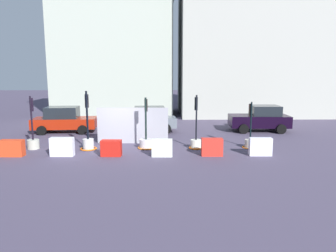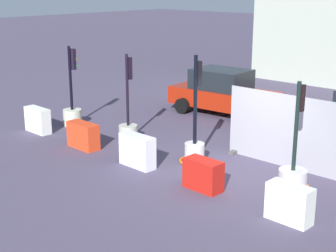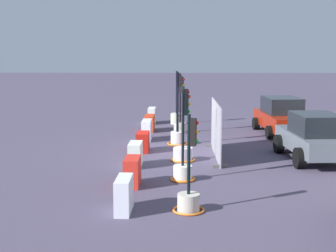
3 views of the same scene
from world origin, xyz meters
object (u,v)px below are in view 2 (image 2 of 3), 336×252
object	(u,v)px
traffic_light_3	(293,173)
construction_barrier_3	(203,175)
construction_barrier_0	(38,120)
traffic_light_2	(195,144)
construction_barrier_1	(83,136)
construction_barrier_2	(137,151)
traffic_light_0	(72,110)
traffic_light_1	(128,125)
construction_barrier_4	(290,203)
car_red_compact	(223,92)

from	to	relation	value
traffic_light_3	construction_barrier_3	distance (m)	2.23
construction_barrier_0	traffic_light_2	bearing A→B (deg)	12.98
traffic_light_3	construction_barrier_1	bearing A→B (deg)	-166.48
construction_barrier_0	construction_barrier_2	size ratio (longest dim) A/B	0.97
traffic_light_0	traffic_light_1	world-z (taller)	traffic_light_0
construction_barrier_1	construction_barrier_4	distance (m)	7.23
car_red_compact	traffic_light_1	bearing A→B (deg)	-92.06
construction_barrier_4	construction_barrier_0	bearing A→B (deg)	179.11
construction_barrier_2	construction_barrier_3	size ratio (longest dim) A/B	1.13
traffic_light_0	traffic_light_2	world-z (taller)	traffic_light_2
car_red_compact	construction_barrier_0	bearing A→B (deg)	-115.96
traffic_light_0	traffic_light_3	bearing A→B (deg)	1.11
construction_barrier_0	car_red_compact	size ratio (longest dim) A/B	0.25
traffic_light_2	construction_barrier_2	world-z (taller)	traffic_light_2
traffic_light_3	construction_barrier_3	world-z (taller)	traffic_light_3
construction_barrier_3	traffic_light_2	bearing A→B (deg)	135.92
construction_barrier_2	traffic_light_0	bearing A→B (deg)	164.01
traffic_light_3	car_red_compact	distance (m)	7.54
construction_barrier_0	construction_barrier_1	world-z (taller)	construction_barrier_0
traffic_light_2	construction_barrier_3	distance (m)	2.00
traffic_light_3	construction_barrier_1	distance (m)	6.55
traffic_light_0	construction_barrier_2	bearing A→B (deg)	-15.99
construction_barrier_3	construction_barrier_4	bearing A→B (deg)	-2.55
traffic_light_1	construction_barrier_2	world-z (taller)	traffic_light_1
traffic_light_0	construction_barrier_4	distance (m)	9.69
construction_barrier_3	car_red_compact	size ratio (longest dim) A/B	0.23
construction_barrier_0	construction_barrier_3	size ratio (longest dim) A/B	1.10
construction_barrier_3	construction_barrier_4	xyz separation A→B (m)	(2.45, -0.11, 0.03)
construction_barrier_0	traffic_light_0	bearing A→B (deg)	83.70
traffic_light_3	construction_barrier_0	bearing A→B (deg)	-170.29
traffic_light_1	construction_barrier_3	xyz separation A→B (m)	(4.36, -1.54, -0.13)
construction_barrier_0	construction_barrier_4	world-z (taller)	construction_barrier_0
traffic_light_2	construction_barrier_1	bearing A→B (deg)	-157.87
construction_barrier_2	construction_barrier_4	world-z (taller)	construction_barrier_2
traffic_light_0	traffic_light_1	distance (m)	2.77
construction_barrier_2	construction_barrier_1	bearing A→B (deg)	-180.00
construction_barrier_1	traffic_light_3	bearing A→B (deg)	13.52
traffic_light_2	construction_barrier_0	size ratio (longest dim) A/B	2.82
construction_barrier_4	traffic_light_2	bearing A→B (deg)	158.93
traffic_light_2	construction_barrier_1	world-z (taller)	traffic_light_2
construction_barrier_1	car_red_compact	world-z (taller)	car_red_compact
traffic_light_3	traffic_light_2	bearing A→B (deg)	-176.76
traffic_light_2	construction_barrier_2	bearing A→B (deg)	-124.53
traffic_light_2	construction_barrier_1	size ratio (longest dim) A/B	2.71
traffic_light_2	traffic_light_3	distance (m)	3.04
traffic_light_2	traffic_light_3	size ratio (longest dim) A/B	1.13
traffic_light_0	traffic_light_2	size ratio (longest dim) A/B	0.92
traffic_light_2	traffic_light_1	bearing A→B (deg)	177.10
traffic_light_1	construction_barrier_1	distance (m)	1.57
traffic_light_0	car_red_compact	distance (m)	5.79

